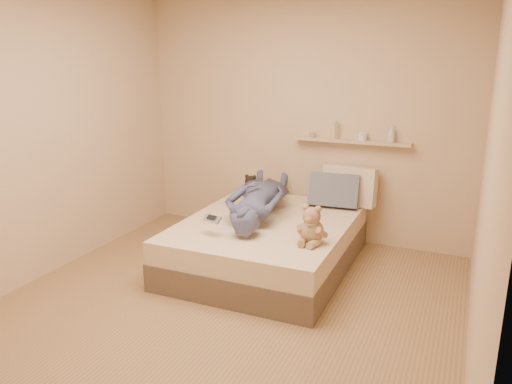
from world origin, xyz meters
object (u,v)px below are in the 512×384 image
at_px(teddy_bear, 311,228).
at_px(wall_shelf, 351,141).
at_px(game_console, 212,219).
at_px(dark_plush, 251,190).
at_px(bed, 268,243).
at_px(person, 258,197).
at_px(pillow_grey, 334,190).
at_px(pillow_cream, 349,186).

distance_m(teddy_bear, wall_shelf, 1.41).
distance_m(game_console, dark_plush, 1.11).
relative_size(bed, person, 1.29).
bearing_deg(game_console, dark_plush, 96.57).
height_order(person, wall_shelf, wall_shelf).
distance_m(bed, game_console, 0.73).
relative_size(bed, pillow_grey, 3.80).
bearing_deg(dark_plush, game_console, -83.43).
xyz_separation_m(teddy_bear, pillow_cream, (0.02, 1.23, 0.06)).
bearing_deg(dark_plush, pillow_cream, 16.41).
distance_m(person, wall_shelf, 1.16).
bearing_deg(game_console, teddy_bear, 10.51).
relative_size(teddy_bear, dark_plush, 1.17).
xyz_separation_m(teddy_bear, pillow_grey, (-0.10, 1.09, 0.03)).
bearing_deg(wall_shelf, bed, -121.18).
relative_size(game_console, person, 0.12).
xyz_separation_m(bed, dark_plush, (-0.42, 0.54, 0.35)).
height_order(pillow_cream, pillow_grey, pillow_cream).
relative_size(teddy_bear, pillow_grey, 0.67).
xyz_separation_m(game_console, dark_plush, (-0.13, 1.10, -0.03)).
relative_size(dark_plush, person, 0.19).
bearing_deg(dark_plush, bed, -52.34).
height_order(game_console, pillow_grey, pillow_grey).
distance_m(bed, pillow_grey, 0.91).
bearing_deg(game_console, pillow_grey, 59.48).
distance_m(teddy_bear, dark_plush, 1.35).
bearing_deg(person, wall_shelf, -143.89).
xyz_separation_m(dark_plush, person, (0.26, -0.42, 0.05)).
bearing_deg(game_console, wall_shelf, 60.25).
bearing_deg(bed, teddy_bear, -36.28).
distance_m(pillow_grey, person, 0.83).
bearing_deg(teddy_bear, wall_shelf, 90.02).
height_order(teddy_bear, pillow_grey, pillow_grey).
height_order(teddy_bear, person, person).
bearing_deg(teddy_bear, pillow_grey, 95.39).
height_order(bed, wall_shelf, wall_shelf).
bearing_deg(pillow_grey, wall_shelf, 64.88).
distance_m(dark_plush, person, 0.49).
bearing_deg(wall_shelf, game_console, -119.75).
distance_m(pillow_cream, pillow_grey, 0.19).
relative_size(teddy_bear, pillow_cream, 0.61).
bearing_deg(game_console, bed, 62.65).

